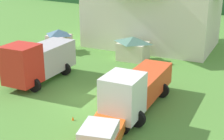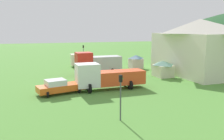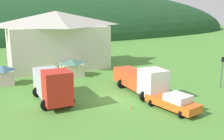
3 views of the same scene
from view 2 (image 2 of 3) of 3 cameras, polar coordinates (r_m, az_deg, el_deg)
name	(u,v)px [view 2 (image 2 of 3)]	position (r m, az deg, el deg)	size (l,w,h in m)	color
ground_plane	(96,82)	(32.32, -3.77, -3.00)	(200.00, 200.00, 0.00)	#518C38
depot_building	(199,46)	(40.61, 20.14, 5.48)	(15.42, 10.04, 8.77)	silver
play_shed_cream	(163,68)	(36.84, 12.17, 0.36)	(3.10, 2.51, 2.43)	beige
play_shed_pink	(136,61)	(44.25, 5.74, 2.08)	(2.42, 2.32, 2.45)	beige
light_truck_cream	(81,61)	(46.20, -7.56, 2.24)	(2.53, 4.58, 2.47)	beige
crane_truck_red	(96,63)	(37.45, -3.78, 1.67)	(3.28, 7.16, 3.63)	red
heavy_rig_white	(106,76)	(28.23, -1.50, -1.54)	(3.06, 8.31, 3.23)	white
service_pickup_orange	(60,86)	(27.12, -12.42, -3.90)	(3.10, 5.52, 1.66)	orange
traffic_light_west	(83,53)	(48.80, -6.90, 4.17)	(0.20, 0.32, 3.97)	#4C4C51
traffic_light_east	(121,92)	(18.49, 2.09, -5.43)	(0.20, 0.32, 3.66)	#4C4C51
traffic_cone_near_pickup	(74,86)	(30.72, -9.10, -3.78)	(0.36, 0.36, 0.54)	orange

